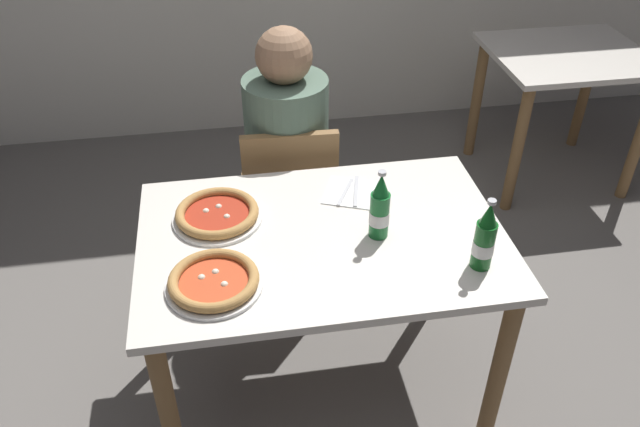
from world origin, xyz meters
TOP-DOWN VIEW (x-y plane):
  - ground_plane at (0.00, 0.00)m, footprint 8.00×8.00m
  - dining_table_main at (0.00, 0.00)m, footprint 1.20×0.80m
  - chair_behind_table at (-0.04, 0.61)m, footprint 0.41×0.41m
  - diner_seated at (-0.04, 0.66)m, footprint 0.34×0.34m
  - dining_table_background at (1.52, 1.30)m, footprint 0.80×0.70m
  - pizza_margherita_near at (-0.36, -0.19)m, footprint 0.29×0.29m
  - pizza_marinara_far at (-0.34, 0.14)m, footprint 0.30×0.30m
  - beer_bottle_left at (0.18, -0.03)m, footprint 0.07×0.07m
  - beer_bottle_center at (0.45, -0.23)m, footprint 0.07×0.07m
  - napkin_with_cutlery at (0.14, 0.22)m, footprint 0.23×0.23m

SIDE VIEW (x-z plane):
  - ground_plane at x=0.00m, z-range 0.00..0.00m
  - chair_behind_table at x=-0.04m, z-range 0.06..0.91m
  - diner_seated at x=-0.04m, z-range -0.02..1.19m
  - dining_table_background at x=1.52m, z-range 0.22..0.97m
  - dining_table_main at x=0.00m, z-range 0.26..1.01m
  - napkin_with_cutlery at x=0.14m, z-range 0.75..0.76m
  - pizza_marinara_far at x=-0.34m, z-range 0.75..0.79m
  - pizza_margherita_near at x=-0.36m, z-range 0.75..0.79m
  - beer_bottle_left at x=0.18m, z-range 0.73..0.98m
  - beer_bottle_center at x=0.45m, z-range 0.73..0.98m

